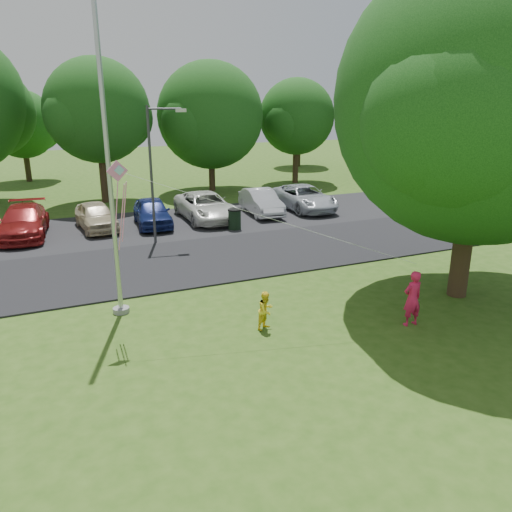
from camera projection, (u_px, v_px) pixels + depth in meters
name	position (u px, v px, depth m)	size (l,w,h in m)	color
ground	(298.00, 365.00, 12.39)	(120.00, 120.00, 0.00)	#2F5315
park_road	(193.00, 261.00, 20.24)	(60.00, 6.00, 0.06)	black
parking_strip	(157.00, 225.00, 25.92)	(42.00, 7.00, 0.06)	black
flagpole	(109.00, 178.00, 14.16)	(0.50, 0.50, 10.00)	#B7BABF
street_lamp	(156.00, 163.00, 21.73)	(1.69, 0.44, 6.05)	#3F3F44
trash_can	(235.00, 220.00, 24.87)	(0.68, 0.68, 1.07)	black
big_tree	(480.00, 107.00, 14.85)	(9.41, 8.78, 10.69)	#332316
tree_row	(145.00, 108.00, 32.43)	(64.35, 11.94, 10.88)	#332316
horizon_trees	(152.00, 123.00, 42.22)	(77.46, 7.20, 7.02)	#332316
parked_cars	(169.00, 210.00, 26.03)	(19.89, 5.30, 1.45)	silver
woman	(412.00, 298.00, 14.33)	(0.61, 0.40, 1.66)	#E21E51
child_yellow	(266.00, 310.00, 14.18)	(0.55, 0.43, 1.13)	yellow
kite	(130.00, 191.00, 13.00)	(7.84, 3.13, 2.93)	pink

